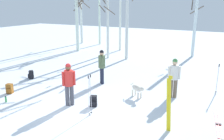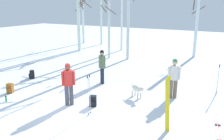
{
  "view_description": "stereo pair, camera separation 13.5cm",
  "coord_description": "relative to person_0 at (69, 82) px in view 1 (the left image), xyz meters",
  "views": [
    {
      "loc": [
        4.82,
        -6.56,
        3.91
      ],
      "look_at": [
        0.13,
        2.65,
        1.0
      ],
      "focal_mm": 38.09,
      "sensor_mm": 36.0,
      "label": 1
    },
    {
      "loc": [
        4.94,
        -6.5,
        3.91
      ],
      "look_at": [
        0.13,
        2.65,
        1.0
      ],
      "focal_mm": 38.09,
      "sensor_mm": 36.0,
      "label": 2
    }
  ],
  "objects": [
    {
      "name": "person_2",
      "position": [
        3.45,
        2.66,
        0.0
      ],
      "size": [
        0.49,
        0.34,
        1.72
      ],
      "color": "#72604C",
      "rests_on": "ground_plane"
    },
    {
      "name": "dog",
      "position": [
        2.1,
        1.95,
        -0.59
      ],
      "size": [
        0.79,
        0.51,
        0.57
      ],
      "color": "beige",
      "rests_on": "ground_plane"
    },
    {
      "name": "backpack_1",
      "position": [
        -3.19,
        -0.19,
        -0.77
      ],
      "size": [
        0.31,
        0.33,
        0.44
      ],
      "color": "#99591E",
      "rests_on": "ground_plane"
    },
    {
      "name": "ground_plane",
      "position": [
        0.63,
        -0.46,
        -0.98
      ],
      "size": [
        60.0,
        60.0,
        0.0
      ],
      "primitive_type": "plane",
      "color": "white"
    },
    {
      "name": "person_1",
      "position": [
        -0.17,
        2.91,
        0.0
      ],
      "size": [
        0.37,
        0.42,
        1.72
      ],
      "color": "#1E2338",
      "rests_on": "ground_plane"
    },
    {
      "name": "birch_tree_5",
      "position": [
        -1.26,
        8.48,
        2.62
      ],
      "size": [
        1.45,
        1.44,
        6.79
      ],
      "color": "silver",
      "rests_on": "ground_plane"
    },
    {
      "name": "ski_pair_planted_0",
      "position": [
        3.95,
        -0.2,
        -0.07
      ],
      "size": [
        0.23,
        0.02,
        1.83
      ],
      "color": "yellow",
      "rests_on": "ground_plane"
    },
    {
      "name": "person_0",
      "position": [
        0.0,
        0.0,
        0.0
      ],
      "size": [
        0.41,
        0.38,
        1.72
      ],
      "color": "#4C4C56",
      "rests_on": "ground_plane"
    },
    {
      "name": "birch_tree_0",
      "position": [
        -8.14,
        12.94,
        2.33
      ],
      "size": [
        1.73,
        1.66,
        6.23
      ],
      "color": "silver",
      "rests_on": "ground_plane"
    },
    {
      "name": "backpack_2",
      "position": [
        0.9,
        0.33,
        -0.77
      ],
      "size": [
        0.32,
        0.34,
        0.44
      ],
      "color": "black",
      "rests_on": "ground_plane"
    },
    {
      "name": "water_bottle_0",
      "position": [
        -2.52,
        -0.95,
        -0.86
      ],
      "size": [
        0.07,
        0.07,
        0.25
      ],
      "color": "green",
      "rests_on": "ground_plane"
    },
    {
      "name": "backpack_0",
      "position": [
        -3.95,
        1.85,
        -0.77
      ],
      "size": [
        0.35,
        0.34,
        0.44
      ],
      "color": "black",
      "rests_on": "ground_plane"
    },
    {
      "name": "ski_poles_0",
      "position": [
        5.09,
        3.96,
        -0.25
      ],
      "size": [
        0.07,
        0.26,
        1.36
      ],
      "color": "#B2B2BC",
      "rests_on": "ground_plane"
    },
    {
      "name": "ski_pair_lying_0",
      "position": [
        5.39,
        1.0,
        -0.97
      ],
      "size": [
        0.42,
        1.94,
        0.05
      ],
      "color": "red",
      "rests_on": "ground_plane"
    },
    {
      "name": "birch_tree_3",
      "position": [
        -3.12,
        11.32,
        2.83
      ],
      "size": [
        1.69,
        1.7,
        7.24
      ],
      "color": "silver",
      "rests_on": "ground_plane"
    },
    {
      "name": "birch_tree_6",
      "position": [
        2.89,
        11.51,
        1.82
      ],
      "size": [
        1.4,
        1.27,
        5.41
      ],
      "color": "silver",
      "rests_on": "ground_plane"
    },
    {
      "name": "birch_tree_1",
      "position": [
        -6.2,
        13.22,
        2.76
      ],
      "size": [
        1.66,
        1.64,
        7.27
      ],
      "color": "silver",
      "rests_on": "ground_plane"
    },
    {
      "name": "birch_tree_2",
      "position": [
        -6.14,
        9.42,
        1.72
      ],
      "size": [
        1.29,
        1.44,
        5.17
      ],
      "color": "silver",
      "rests_on": "ground_plane"
    },
    {
      "name": "birch_tree_4",
      "position": [
        -2.63,
        8.16,
        1.85
      ],
      "size": [
        1.27,
        0.75,
        5.54
      ],
      "color": "silver",
      "rests_on": "ground_plane"
    },
    {
      "name": "ski_poles_1",
      "position": [
        1.18,
        -0.37,
        -0.17
      ],
      "size": [
        0.07,
        0.24,
        1.51
      ],
      "color": "#B2B2BC",
      "rests_on": "ground_plane"
    }
  ]
}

